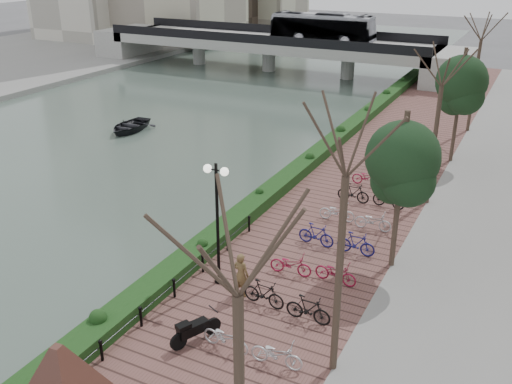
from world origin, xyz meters
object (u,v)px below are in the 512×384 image
Objects in this scene: lamppost at (217,199)px; motorcycle at (196,329)px; boat at (129,126)px; pedestrian at (241,275)px.

lamppost reaches higher than motorcycle.
boat is (-17.92, 19.00, -0.58)m from motorcycle.
lamppost is 3.01× the size of motorcycle.
pedestrian is (1.21, -0.44, -2.66)m from lamppost.
motorcycle is at bearing -71.38° from lamppost.
motorcycle is at bearing -50.93° from boat.
lamppost reaches higher than pedestrian.
boat is at bearing 137.24° from lamppost.
boat is (-16.73, 15.47, -3.60)m from lamppost.
lamppost is 23.07m from boat.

